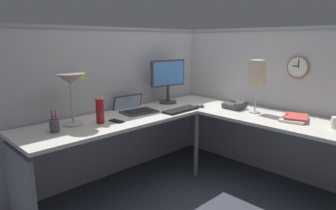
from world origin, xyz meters
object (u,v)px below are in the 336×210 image
(computer_mouse, at_px, (200,106))
(wall_clock, at_px, (298,67))
(cell_phone, at_px, (116,121))
(coffee_mug, at_px, (336,123))
(keyboard, at_px, (181,110))
(laptop, at_px, (134,108))
(office_phone, at_px, (235,105))
(desk_lamp_paper, at_px, (257,75))
(thermos_flask, at_px, (100,111))
(book_stack, at_px, (295,118))
(monitor, at_px, (168,78))
(pen_cup, at_px, (55,126))
(desk_lamp_dome, at_px, (71,83))

(computer_mouse, relative_size, wall_clock, 0.47)
(cell_phone, xyz_separation_m, coffee_mug, (1.18, -1.45, 0.04))
(computer_mouse, height_order, cell_phone, computer_mouse)
(coffee_mug, bearing_deg, keyboard, 109.23)
(laptop, bearing_deg, cell_phone, -148.90)
(office_phone, relative_size, coffee_mug, 2.28)
(laptop, xyz_separation_m, desk_lamp_paper, (0.83, -0.92, 0.36))
(thermos_flask, relative_size, book_stack, 0.67)
(monitor, distance_m, computer_mouse, 0.50)
(pen_cup, bearing_deg, book_stack, -34.79)
(desk_lamp_dome, height_order, office_phone, desk_lamp_dome)
(desk_lamp_dome, xyz_separation_m, pen_cup, (-0.20, -0.08, -0.31))
(desk_lamp_dome, distance_m, office_phone, 1.69)
(keyboard, bearing_deg, office_phone, -36.35)
(pen_cup, height_order, book_stack, pen_cup)
(office_phone, bearing_deg, wall_clock, -58.82)
(wall_clock, bearing_deg, book_stack, -155.75)
(book_stack, bearing_deg, thermos_flask, 138.66)
(desk_lamp_dome, bearing_deg, laptop, 4.19)
(desk_lamp_dome, height_order, book_stack, desk_lamp_dome)
(monitor, distance_m, book_stack, 1.42)
(pen_cup, relative_size, office_phone, 0.82)
(book_stack, height_order, coffee_mug, coffee_mug)
(pen_cup, distance_m, book_stack, 2.10)
(book_stack, relative_size, coffee_mug, 3.40)
(thermos_flask, height_order, desk_lamp_paper, desk_lamp_paper)
(laptop, relative_size, desk_lamp_paper, 0.78)
(computer_mouse, height_order, coffee_mug, coffee_mug)
(cell_phone, bearing_deg, thermos_flask, 149.13)
(monitor, xyz_separation_m, laptop, (-0.53, -0.03, -0.27))
(desk_lamp_dome, xyz_separation_m, office_phone, (1.53, -0.63, -0.33))
(laptop, xyz_separation_m, office_phone, (0.83, -0.68, 0.01))
(desk_lamp_dome, height_order, pen_cup, desk_lamp_dome)
(cell_phone, height_order, book_stack, book_stack)
(cell_phone, bearing_deg, pen_cup, 163.92)
(computer_mouse, bearing_deg, thermos_flask, 169.61)
(pen_cup, height_order, wall_clock, wall_clock)
(thermos_flask, xyz_separation_m, wall_clock, (1.64, -1.02, 0.35))
(laptop, xyz_separation_m, cell_phone, (-0.38, -0.23, -0.02))
(pen_cup, distance_m, thermos_flask, 0.40)
(computer_mouse, xyz_separation_m, wall_clock, (0.51, -0.81, 0.44))
(keyboard, height_order, wall_clock, wall_clock)
(laptop, distance_m, desk_lamp_paper, 1.29)
(book_stack, bearing_deg, keyboard, 115.72)
(laptop, bearing_deg, thermos_flask, -161.65)
(laptop, bearing_deg, computer_mouse, -30.92)
(desk_lamp_dome, bearing_deg, monitor, 3.80)
(monitor, relative_size, laptop, 1.21)
(office_phone, distance_m, book_stack, 0.65)
(keyboard, relative_size, wall_clock, 1.95)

